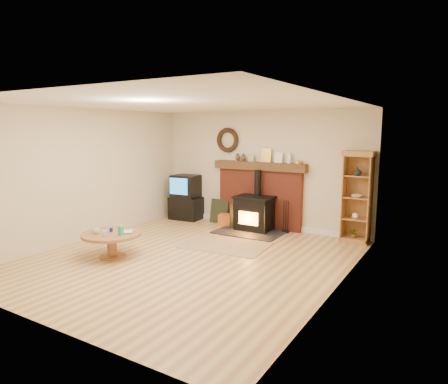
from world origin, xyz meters
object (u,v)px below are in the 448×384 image
Objects in this scene: tv_unit at (186,198)px; curio_cabinet at (357,197)px; coffee_table at (111,237)px; wood_stove at (254,214)px.

curio_cabinet is at bearing 1.18° from tv_unit.
coffee_table is at bearing -136.76° from curio_cabinet.
wood_stove is 1.37× the size of coffee_table.
curio_cabinet is (4.07, 0.08, 0.38)m from tv_unit.
wood_stove is 1.98m from tv_unit.
tv_unit reaches higher than coffee_table.
tv_unit is at bearing -178.82° from curio_cabinet.
wood_stove reaches higher than tv_unit.
coffee_table is (-3.37, -3.17, -0.55)m from curio_cabinet.
curio_cabinet reaches higher than tv_unit.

